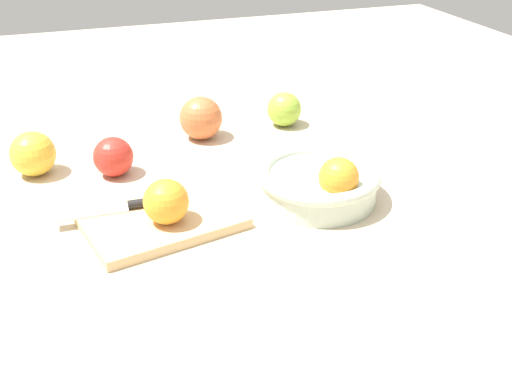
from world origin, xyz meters
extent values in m
plane|color=beige|center=(0.00, 0.00, 0.00)|extent=(2.40, 2.40, 0.00)
cylinder|color=beige|center=(-0.19, 0.09, 0.02)|extent=(0.18, 0.18, 0.05)
torus|color=beige|center=(-0.19, 0.09, 0.05)|extent=(0.20, 0.20, 0.02)
sphere|color=orange|center=(-0.20, 0.14, 0.06)|extent=(0.06, 0.06, 0.06)
cube|color=#DBB77F|center=(0.06, 0.08, 0.01)|extent=(0.25, 0.21, 0.02)
sphere|color=orange|center=(0.05, 0.11, 0.05)|extent=(0.07, 0.07, 0.07)
cube|color=silver|center=(0.16, 0.05, 0.02)|extent=(0.11, 0.02, 0.00)
cylinder|color=black|center=(0.08, 0.06, 0.02)|extent=(0.05, 0.02, 0.01)
sphere|color=red|center=(0.10, -0.10, 0.03)|extent=(0.07, 0.07, 0.07)
sphere|color=#CC6638|center=(-0.08, -0.21, 0.04)|extent=(0.08, 0.08, 0.08)
sphere|color=gold|center=(0.23, -0.15, 0.04)|extent=(0.08, 0.08, 0.08)
sphere|color=#8EB738|center=(-0.26, -0.22, 0.03)|extent=(0.07, 0.07, 0.07)
camera|label=1|loc=(0.19, 0.88, 0.48)|focal=43.37mm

